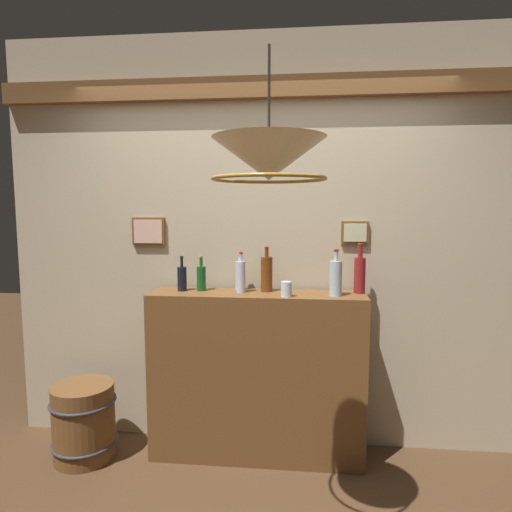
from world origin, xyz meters
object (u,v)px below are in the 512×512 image
liquor_bottle_brandy (240,275)px  glass_tumbler_rocks (286,289)px  liquor_bottle_vodka (336,278)px  liquor_bottle_amaro (360,274)px  pendant_lamp (269,161)px  liquor_bottle_whiskey (241,276)px  liquor_bottle_gin (201,278)px  liquor_bottle_scotch (267,273)px  liquor_bottle_mezcal (182,278)px  wooden_barrel (84,421)px

liquor_bottle_brandy → glass_tumbler_rocks: liquor_bottle_brandy is taller
liquor_bottle_vodka → liquor_bottle_amaro: size_ratio=0.91×
glass_tumbler_rocks → pendant_lamp: bearing=-93.5°
pendant_lamp → liquor_bottle_whiskey: bearing=104.9°
liquor_bottle_gin → liquor_bottle_scotch: bearing=2.8°
liquor_bottle_whiskey → liquor_bottle_amaro: liquor_bottle_amaro is taller
liquor_bottle_amaro → liquor_bottle_scotch: bearing=-179.9°
liquor_bottle_amaro → glass_tumbler_rocks: size_ratio=3.38×
glass_tumbler_rocks → pendant_lamp: (-0.05, -0.84, 0.71)m
liquor_bottle_whiskey → liquor_bottle_brandy: liquor_bottle_whiskey is taller
liquor_bottle_brandy → glass_tumbler_rocks: size_ratio=2.56×
liquor_bottle_amaro → glass_tumbler_rocks: liquor_bottle_amaro is taller
liquor_bottle_mezcal → liquor_bottle_brandy: 0.39m
liquor_bottle_whiskey → liquor_bottle_brandy: 0.10m
liquor_bottle_whiskey → liquor_bottle_mezcal: liquor_bottle_whiskey is taller
liquor_bottle_vodka → wooden_barrel: liquor_bottle_vodka is taller
liquor_bottle_gin → liquor_bottle_brandy: 0.26m
glass_tumbler_rocks → liquor_bottle_brandy: bearing=147.7°
liquor_bottle_amaro → wooden_barrel: 2.09m
liquor_bottle_brandy → pendant_lamp: bearing=-75.4°
liquor_bottle_gin → liquor_bottle_amaro: bearing=1.2°
glass_tumbler_rocks → liquor_bottle_mezcal: bearing=169.7°
liquor_bottle_mezcal → glass_tumbler_rocks: size_ratio=2.44×
liquor_bottle_scotch → liquor_bottle_gin: bearing=-177.2°
liquor_bottle_gin → liquor_bottle_amaro: liquor_bottle_amaro is taller
liquor_bottle_gin → glass_tumbler_rocks: liquor_bottle_gin is taller
liquor_bottle_gin → pendant_lamp: bearing=-61.8°
liquor_bottle_amaro → wooden_barrel: liquor_bottle_amaro is taller
liquor_bottle_scotch → glass_tumbler_rocks: 0.23m
liquor_bottle_scotch → pendant_lamp: (0.09, -1.01, 0.63)m
liquor_bottle_scotch → liquor_bottle_brandy: liquor_bottle_scotch is taller
liquor_bottle_gin → wooden_barrel: 1.25m
liquor_bottle_scotch → liquor_bottle_whiskey: bearing=-161.1°
pendant_lamp → liquor_bottle_gin: bearing=118.2°
liquor_bottle_gin → liquor_bottle_scotch: size_ratio=0.79×
liquor_bottle_gin → pendant_lamp: pendant_lamp is taller
liquor_bottle_brandy → liquor_bottle_gin: bearing=-167.0°
liquor_bottle_scotch → liquor_bottle_amaro: size_ratio=0.92×
liquor_bottle_mezcal → liquor_bottle_brandy: size_ratio=0.95×
liquor_bottle_mezcal → wooden_barrel: (-0.65, -0.18, -0.96)m
pendant_lamp → wooden_barrel: size_ratio=1.09×
liquor_bottle_whiskey → glass_tumbler_rocks: (0.30, -0.11, -0.06)m
liquor_bottle_vodka → liquor_bottle_brandy: bearing=167.1°
liquor_bottle_whiskey → liquor_bottle_scotch: size_ratio=0.90×
liquor_bottle_gin → wooden_barrel: size_ratio=0.47×
liquor_bottle_amaro → liquor_bottle_gin: bearing=-178.8°
liquor_bottle_amaro → liquor_bottle_mezcal: bearing=-178.1°
liquor_bottle_whiskey → liquor_bottle_brandy: size_ratio=1.09×
liquor_bottle_whiskey → liquor_bottle_scotch: bearing=18.9°
liquor_bottle_whiskey → liquor_bottle_scotch: liquor_bottle_scotch is taller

